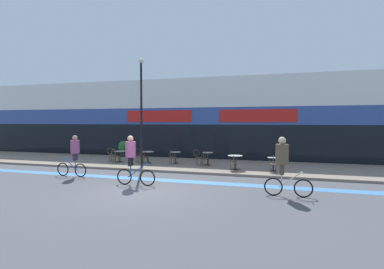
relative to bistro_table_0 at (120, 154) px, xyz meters
The scene contains 24 objects.
ground_plane 8.38m from the bistro_table_0, 54.30° to the right, with size 120.00×120.00×0.00m, color #4C4C51.
sidewalk_slab 4.93m from the bistro_table_0, ahead, with size 40.00×5.50×0.12m, color gray.
storefront_facade 7.47m from the bistro_table_0, 46.69° to the left, with size 40.00×4.06×5.82m.
bike_lane_stripe 6.50m from the bistro_table_0, 41.00° to the right, with size 36.00×0.70×0.01m, color #3D7AB7.
bistro_table_0 is the anchor object (origin of this frame).
bistro_table_1 1.99m from the bistro_table_0, ahead, with size 0.74×0.74×0.74m.
bistro_table_2 3.70m from the bistro_table_0, ahead, with size 0.65×0.65×0.72m.
bistro_table_3 5.79m from the bistro_table_0, ahead, with size 0.65×0.65×0.77m.
bistro_table_4 7.67m from the bistro_table_0, ahead, with size 0.80×0.80×0.77m.
bistro_table_5 9.64m from the bistro_table_0, ahead, with size 0.61×0.61×0.72m.
cafe_chair_0_near 0.63m from the bistro_table_0, 90.97° to the right, with size 0.45×0.60×0.90m.
cafe_chair_0_side 0.63m from the bistro_table_0, behind, with size 0.59×0.44×0.90m.
cafe_chair_1_near 2.08m from the bistro_table_0, 17.64° to the right, with size 0.44×0.59×0.90m.
cafe_chair_1_side 1.36m from the bistro_table_0, ahead, with size 0.60×0.44×0.90m.
cafe_chair_2_near 3.67m from the bistro_table_0, ahead, with size 0.41×0.58×0.90m.
cafe_chair_3_near 5.79m from the bistro_table_0, ahead, with size 0.44×0.59×0.90m.
cafe_chair_3_side 5.17m from the bistro_table_0, ahead, with size 0.57×0.40×0.90m.
cafe_chair_4_near 7.78m from the bistro_table_0, 11.71° to the right, with size 0.45×0.60×0.90m.
cafe_chair_5_near 9.72m from the bistro_table_0, ahead, with size 0.43×0.59×0.90m.
planter_pot 2.90m from the bistro_table_0, 115.50° to the left, with size 0.71×0.71×1.18m.
lamp_post 4.30m from the bistro_table_0, 37.15° to the right, with size 0.26×0.26×6.10m.
cyclist_0 11.65m from the bistro_table_0, 29.78° to the right, with size 1.71×0.49×2.18m.
cyclist_1 6.87m from the bistro_table_0, 55.39° to the right, with size 1.77×0.50×2.13m.
cyclist_2 4.73m from the bistro_table_0, 87.48° to the right, with size 1.72×0.48×2.05m.
Camera 1 is at (5.16, -10.30, 2.73)m, focal length 28.00 mm.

